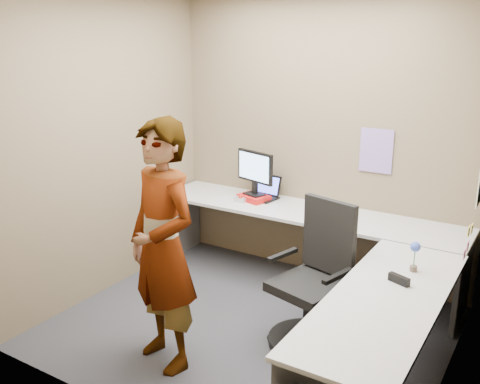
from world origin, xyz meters
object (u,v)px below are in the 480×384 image
Objects in this scene: desk at (321,255)px; office_chair at (314,289)px; person at (163,247)px; monitor at (255,169)px.

desk is 0.36m from office_chair.
person is (-0.80, -0.78, 0.44)m from office_chair.
person is (0.28, -1.74, -0.15)m from monitor.
monitor is 1.76m from person.
person is at bearing -64.42° from monitor.
desk is 6.67× the size of monitor.
desk is at bearing -15.99° from monitor.
desk is at bearing 120.04° from office_chair.
person reaches higher than desk.
desk is 2.70× the size of office_chair.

